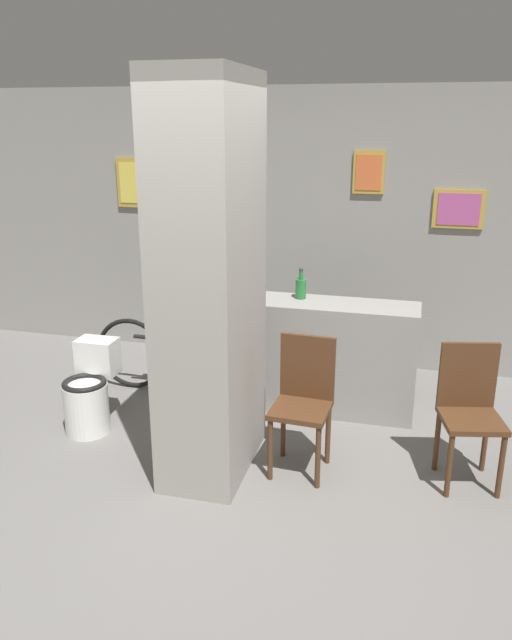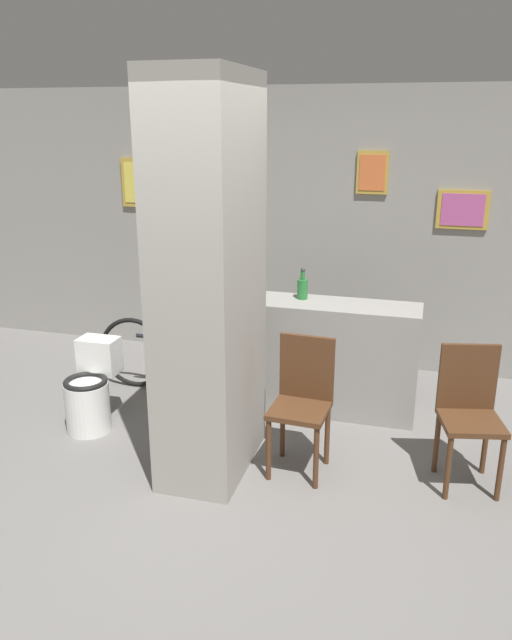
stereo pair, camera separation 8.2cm
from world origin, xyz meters
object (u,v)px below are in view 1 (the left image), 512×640
chair_near_pillar (303,398)px  bicycle (186,357)px  chair_by_doorway (469,408)px  bottle_tall (301,287)px  toilet (89,393)px

chair_near_pillar → bicycle: (-1.20, 0.93, -0.18)m
chair_by_doorway → bottle_tall: bearing=132.8°
chair_by_doorway → bottle_tall: (-1.30, 0.89, 0.49)m
chair_by_doorway → bottle_tall: bottle_tall is taller
chair_near_pillar → bottle_tall: bottle_tall is taller
toilet → chair_near_pillar: chair_near_pillar is taller
bicycle → bottle_tall: bottle_tall is taller
chair_near_pillar → bottle_tall: size_ratio=3.61×
chair_near_pillar → chair_by_doorway: bearing=10.1°
chair_near_pillar → chair_by_doorway: (1.08, 0.13, 0.00)m
toilet → bicycle: 0.94m
toilet → chair_near_pillar: 1.71m
toilet → bicycle: bearing=58.2°
toilet → chair_near_pillar: (1.69, -0.13, 0.22)m
chair_by_doorway → bottle_tall: 1.65m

